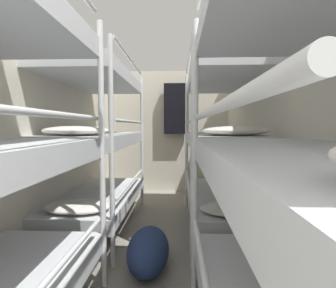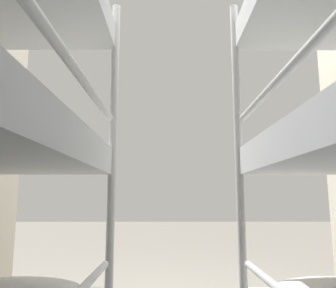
% 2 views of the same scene
% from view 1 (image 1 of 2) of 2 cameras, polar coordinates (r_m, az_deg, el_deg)
% --- Properties ---
extents(wall_left, '(0.06, 5.46, 2.23)m').
position_cam_1_polar(wall_left, '(2.60, -29.65, 1.15)').
color(wall_left, beige).
rests_on(wall_left, ground_plane).
extents(wall_right, '(0.06, 5.46, 2.23)m').
position_cam_1_polar(wall_right, '(2.39, 25.20, 1.10)').
color(wall_right, beige).
rests_on(wall_right, ground_plane).
extents(wall_back, '(2.36, 0.06, 2.23)m').
position_cam_1_polar(wall_back, '(4.91, -0.24, 2.70)').
color(wall_back, beige).
rests_on(wall_back, ground_plane).
extents(bunk_stack_right_near, '(0.80, 1.85, 2.01)m').
position_cam_1_polar(bunk_stack_right_near, '(1.07, 30.30, -4.44)').
color(bunk_stack_right_near, silver).
rests_on(bunk_stack_right_near, ground_plane).
extents(bunk_stack_left_far, '(0.80, 1.85, 2.01)m').
position_cam_1_polar(bunk_stack_left_far, '(3.16, -15.11, 1.12)').
color(bunk_stack_left_far, silver).
rests_on(bunk_stack_left_far, ground_plane).
extents(bunk_stack_right_far, '(0.80, 1.85, 2.01)m').
position_cam_1_polar(bunk_stack_right_far, '(3.06, 11.79, 1.08)').
color(bunk_stack_right_far, silver).
rests_on(bunk_stack_right_far, ground_plane).
extents(duffel_bag, '(0.35, 0.64, 0.35)m').
position_cam_1_polar(duffel_bag, '(2.37, -4.32, -22.13)').
color(duffel_bag, navy).
rests_on(duffel_bag, ground_plane).
extents(hanging_coat, '(0.44, 0.12, 0.90)m').
position_cam_1_polar(hanging_coat, '(4.76, 1.79, 7.65)').
color(hanging_coat, black).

